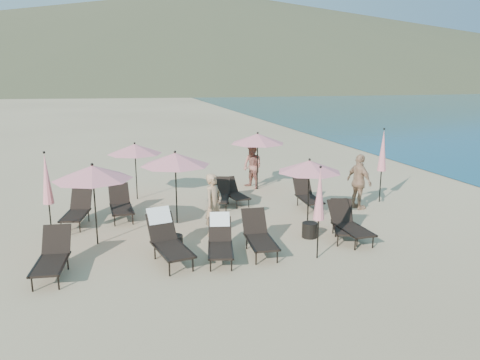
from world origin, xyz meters
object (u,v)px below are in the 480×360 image
object	(u,v)px
lounger_4	(349,223)
lounger_10	(307,195)
umbrella_open_2	(309,166)
beachgoer_a	(214,204)
lounger_7	(121,204)
umbrella_closed_0	(320,195)
lounger_2	(220,240)
lounger_5	(344,222)
lounger_0	(52,256)
lounger_9	(234,192)
side_table_0	(175,243)
lounger_1	(167,238)
beachgoer_c	(359,182)
umbrella_open_3	(135,149)
beachgoer_b	(252,166)
umbrella_open_4	(258,139)
umbrella_open_1	(175,159)
umbrella_closed_2	(47,179)
side_table_1	(310,230)
lounger_6	(77,210)
lounger_8	(220,194)

from	to	relation	value
lounger_4	lounger_10	size ratio (longest dim) A/B	1.04
umbrella_open_2	beachgoer_a	world-z (taller)	umbrella_open_2
lounger_7	umbrella_closed_0	size ratio (longest dim) A/B	0.74
lounger_2	lounger_5	size ratio (longest dim) A/B	0.98
lounger_0	lounger_9	distance (m)	7.25
side_table_0	lounger_1	bearing A→B (deg)	-114.83
lounger_4	beachgoer_c	world-z (taller)	beachgoer_c
umbrella_open_2	umbrella_open_3	bearing A→B (deg)	137.20
lounger_9	umbrella_open_2	distance (m)	3.60
lounger_10	beachgoer_b	size ratio (longest dim) A/B	0.95
umbrella_open_4	beachgoer_b	xyz separation A→B (m)	(-0.13, 0.26, -1.14)
umbrella_open_1	side_table_0	distance (m)	2.95
lounger_7	umbrella_closed_2	bearing A→B (deg)	-142.00
lounger_10	beachgoer_b	world-z (taller)	beachgoer_b
umbrella_open_2	side_table_1	bearing A→B (deg)	-110.56
lounger_9	umbrella_closed_2	bearing A→B (deg)	-167.08
lounger_4	side_table_1	xyz separation A→B (m)	(-0.99, 0.42, -0.24)
lounger_6	lounger_1	bearing A→B (deg)	-44.88
umbrella_open_2	side_table_1	size ratio (longest dim) A/B	4.80
lounger_7	side_table_1	world-z (taller)	lounger_7
lounger_1	umbrella_open_3	distance (m)	6.13
umbrella_closed_2	beachgoer_a	world-z (taller)	umbrella_closed_2
lounger_6	lounger_9	world-z (taller)	lounger_6
lounger_5	lounger_8	world-z (taller)	lounger_5
umbrella_open_1	side_table_1	size ratio (longest dim) A/B	5.25
umbrella_closed_2	beachgoer_a	bearing A→B (deg)	-8.08
beachgoer_a	umbrella_open_3	bearing A→B (deg)	68.04
lounger_4	umbrella_open_4	xyz separation A→B (m)	(-0.74, 6.08, 1.56)
lounger_0	beachgoer_a	world-z (taller)	beachgoer_a
lounger_1	umbrella_open_3	xyz separation A→B (m)	(-0.39, 5.98, 1.29)
lounger_7	beachgoer_a	distance (m)	3.43
lounger_0	umbrella_open_4	xyz separation A→B (m)	(6.91, 6.41, 1.56)
lounger_0	lounger_9	size ratio (longest dim) A/B	1.15
umbrella_open_2	umbrella_closed_2	size ratio (longest dim) A/B	0.82
lounger_9	umbrella_closed_2	size ratio (longest dim) A/B	0.61
side_table_0	beachgoer_b	bearing A→B (deg)	56.63
lounger_9	umbrella_open_4	size ratio (longest dim) A/B	0.67
umbrella_closed_0	umbrella_closed_2	bearing A→B (deg)	155.06
beachgoer_b	lounger_2	bearing A→B (deg)	-50.82
beachgoer_b	beachgoer_c	xyz separation A→B (m)	(2.61, -3.74, 0.06)
lounger_2	side_table_0	distance (m)	1.31
lounger_0	umbrella_closed_0	distance (m)	6.38
umbrella_open_2	umbrella_open_3	size ratio (longest dim) A/B	0.98
side_table_1	beachgoer_a	world-z (taller)	beachgoer_a
lounger_1	lounger_9	xyz separation A→B (m)	(2.89, 4.48, -0.16)
beachgoer_a	lounger_7	bearing A→B (deg)	92.74
lounger_7	umbrella_open_1	distance (m)	2.44
lounger_1	umbrella_open_3	size ratio (longest dim) A/B	0.94
side_table_1	umbrella_closed_2	bearing A→B (deg)	167.11
lounger_0	beachgoer_a	distance (m)	4.49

